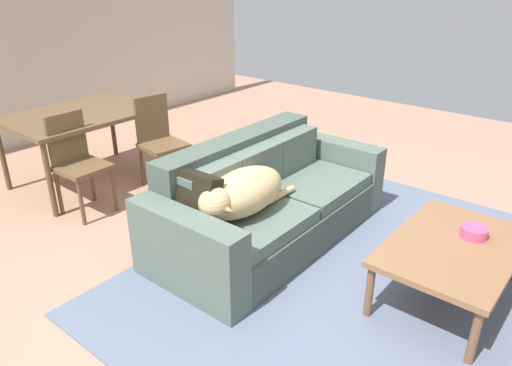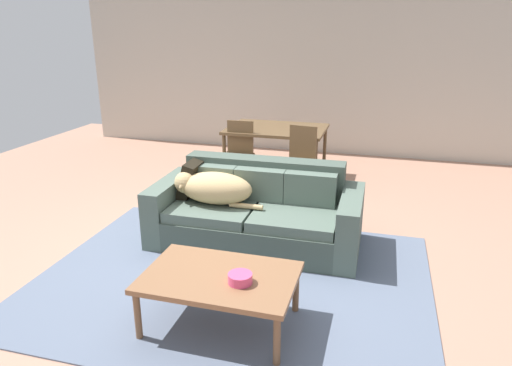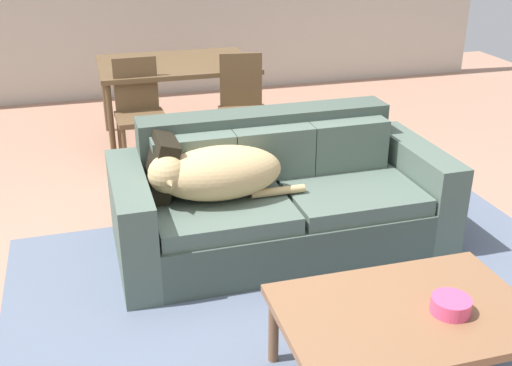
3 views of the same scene
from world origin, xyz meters
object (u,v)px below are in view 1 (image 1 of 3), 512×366
object	(u,v)px
bowl_on_coffee_table	(474,232)
coffee_table	(453,250)
throw_pillow_by_left_arm	(194,200)
dining_chair_near_left	(77,159)
dining_chair_near_right	(159,137)
dining_table	(81,119)
dog_on_left_cushion	(241,193)
couch	(266,202)

from	to	relation	value
bowl_on_coffee_table	coffee_table	bearing A→B (deg)	161.07
throw_pillow_by_left_arm	coffee_table	world-z (taller)	throw_pillow_by_left_arm
coffee_table	dining_chair_near_left	world-z (taller)	dining_chair_near_left
coffee_table	bowl_on_coffee_table	xyz separation A→B (m)	(0.18, -0.06, 0.08)
bowl_on_coffee_table	dining_chair_near_right	bearing A→B (deg)	92.79
dining_table	dining_chair_near_left	xyz separation A→B (m)	(-0.40, -0.54, -0.18)
dog_on_left_cushion	dining_chair_near_right	distance (m)	1.72
couch	bowl_on_coffee_table	world-z (taller)	couch
bowl_on_coffee_table	dining_chair_near_right	world-z (taller)	dining_chair_near_right
dining_table	bowl_on_coffee_table	bearing A→B (deg)	-80.50
dog_on_left_cushion	coffee_table	distance (m)	1.46
throw_pillow_by_left_arm	bowl_on_coffee_table	xyz separation A→B (m)	(1.04, -1.56, -0.14)
dining_chair_near_right	dog_on_left_cushion	bearing A→B (deg)	-102.16
coffee_table	dining_chair_near_right	bearing A→B (deg)	89.43
throw_pillow_by_left_arm	dining_table	world-z (taller)	throw_pillow_by_left_arm
bowl_on_coffee_table	dining_table	size ratio (longest dim) A/B	0.13
throw_pillow_by_left_arm	bowl_on_coffee_table	world-z (taller)	throw_pillow_by_left_arm
throw_pillow_by_left_arm	dining_chair_near_right	world-z (taller)	dining_chair_near_right
bowl_on_coffee_table	dining_chair_near_right	xyz separation A→B (m)	(-0.15, 3.01, 0.04)
throw_pillow_by_left_arm	dining_chair_near_right	xyz separation A→B (m)	(0.89, 1.45, -0.10)
coffee_table	dining_table	size ratio (longest dim) A/B	0.81
coffee_table	dining_table	bearing A→B (deg)	96.89
dog_on_left_cushion	bowl_on_coffee_table	bearing A→B (deg)	-62.92
dog_on_left_cushion	throw_pillow_by_left_arm	distance (m)	0.35
coffee_table	dining_chair_near_left	size ratio (longest dim) A/B	1.23
dog_on_left_cushion	dining_chair_near_right	bearing A→B (deg)	69.30
couch	dog_on_left_cushion	distance (m)	0.53
couch	dining_chair_near_right	xyz separation A→B (m)	(0.15, 1.50, 0.19)
throw_pillow_by_left_arm	dining_table	size ratio (longest dim) A/B	0.28
coffee_table	bowl_on_coffee_table	distance (m)	0.20
dog_on_left_cushion	bowl_on_coffee_table	world-z (taller)	dog_on_left_cushion
throw_pillow_by_left_arm	coffee_table	distance (m)	1.74
couch	coffee_table	bearing A→B (deg)	-85.82
dining_chair_near_left	bowl_on_coffee_table	bearing A→B (deg)	-74.16
dining_table	dining_chair_near_left	distance (m)	0.69
dining_chair_near_left	coffee_table	bearing A→B (deg)	-76.86
coffee_table	dining_table	xyz separation A→B (m)	(-0.43, 3.57, 0.30)
couch	dining_table	world-z (taller)	couch
dining_chair_near_left	throw_pillow_by_left_arm	bearing A→B (deg)	-93.33
dog_on_left_cushion	coffee_table	xyz separation A→B (m)	(0.56, -1.34, -0.21)
throw_pillow_by_left_arm	dining_chair_near_right	bearing A→B (deg)	58.35
throw_pillow_by_left_arm	dog_on_left_cushion	bearing A→B (deg)	-28.66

